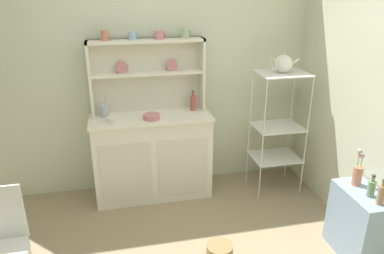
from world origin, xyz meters
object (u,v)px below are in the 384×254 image
object	(u,v)px
wire_chair	(0,238)
utensil_jar	(104,111)
bowl_mixing_large	(115,119)
hutch_shelf_unit	(147,70)
bakers_rack	(278,119)
hutch_cabinet	(153,155)
vinegar_bottle	(381,194)
floor_basket	(220,252)
flower_vase	(358,173)
oil_bottle	(371,188)
side_shelf_blue	(359,224)
jam_bottle	(193,102)
porcelain_teapot	(283,64)
cup_terracotta_0	(105,35)

from	to	relation	value
wire_chair	utensil_jar	distance (m)	1.46
bowl_mixing_large	hutch_shelf_unit	bearing A→B (deg)	35.02
bakers_rack	wire_chair	world-z (taller)	bakers_rack
wire_chair	hutch_shelf_unit	bearing A→B (deg)	19.65
hutch_cabinet	bowl_mixing_large	size ratio (longest dim) A/B	8.27
bakers_rack	vinegar_bottle	world-z (taller)	bakers_rack
hutch_cabinet	bowl_mixing_large	xyz separation A→B (m)	(-0.34, -0.07, 0.44)
hutch_cabinet	floor_basket	xyz separation A→B (m)	(0.39, -1.08, -0.37)
hutch_shelf_unit	flower_vase	size ratio (longest dim) A/B	3.56
oil_bottle	hutch_shelf_unit	bearing A→B (deg)	135.56
oil_bottle	side_shelf_blue	bearing A→B (deg)	90.00
jam_bottle	porcelain_teapot	distance (m)	0.94
cup_terracotta_0	vinegar_bottle	xyz separation A→B (m)	(1.84, -1.51, -0.95)
bowl_mixing_large	wire_chair	bearing A→B (deg)	-125.38
cup_terracotta_0	bowl_mixing_large	size ratio (longest dim) A/B	0.65
hutch_shelf_unit	bakers_rack	size ratio (longest dim) A/B	0.87
bakers_rack	wire_chair	distance (m)	2.58
side_shelf_blue	wire_chair	xyz separation A→B (m)	(-2.59, 0.08, 0.23)
side_shelf_blue	jam_bottle	world-z (taller)	jam_bottle
vinegar_bottle	oil_bottle	bearing A→B (deg)	90.00
flower_vase	bakers_rack	bearing A→B (deg)	103.02
bakers_rack	oil_bottle	distance (m)	1.18
hutch_shelf_unit	floor_basket	distance (m)	1.77
wire_chair	porcelain_teapot	distance (m)	2.69
bowl_mixing_large	flower_vase	bearing A→B (deg)	-29.84
utensil_jar	porcelain_teapot	size ratio (longest dim) A/B	0.96
hutch_cabinet	bowl_mixing_large	distance (m)	0.56
hutch_shelf_unit	wire_chair	distance (m)	1.88
hutch_shelf_unit	side_shelf_blue	bearing A→B (deg)	-43.48
wire_chair	flower_vase	world-z (taller)	flower_vase
jam_bottle	porcelain_teapot	xyz separation A→B (m)	(0.82, -0.23, 0.40)
hutch_shelf_unit	cup_terracotta_0	bearing A→B (deg)	-173.34
bowl_mixing_large	utensil_jar	bearing A→B (deg)	120.84
hutch_cabinet	utensil_jar	bearing A→B (deg)	169.67
bakers_rack	cup_terracotta_0	distance (m)	1.84
vinegar_bottle	floor_basket	bearing A→B (deg)	164.07
bakers_rack	cup_terracotta_0	xyz separation A→B (m)	(-1.62, 0.26, 0.83)
porcelain_teapot	cup_terracotta_0	bearing A→B (deg)	170.78
jam_bottle	porcelain_teapot	world-z (taller)	porcelain_teapot
oil_bottle	vinegar_bottle	bearing A→B (deg)	-90.00
bowl_mixing_large	oil_bottle	bearing A→B (deg)	-33.69
side_shelf_blue	oil_bottle	world-z (taller)	oil_bottle
hutch_cabinet	cup_terracotta_0	bearing A→B (deg)	161.46
bowl_mixing_large	jam_bottle	xyz separation A→B (m)	(0.77, 0.16, 0.06)
hutch_cabinet	bakers_rack	bearing A→B (deg)	-6.38
utensil_jar	oil_bottle	size ratio (longest dim) A/B	1.39
side_shelf_blue	floor_basket	world-z (taller)	side_shelf_blue
bakers_rack	bowl_mixing_large	distance (m)	1.60
utensil_jar	vinegar_bottle	xyz separation A→B (m)	(1.91, -1.47, -0.26)
cup_terracotta_0	porcelain_teapot	distance (m)	1.66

